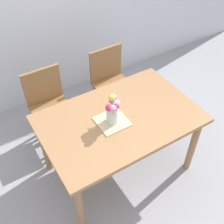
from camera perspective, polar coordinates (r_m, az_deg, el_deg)
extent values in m
plane|color=#939399|center=(3.16, 1.29, -11.06)|extent=(12.00, 12.00, 0.00)
cube|color=#9E7047|center=(2.57, 1.55, -1.40)|extent=(1.45, 0.94, 0.04)
cylinder|color=#9E7047|center=(2.51, -6.64, -18.80)|extent=(0.07, 0.07, 0.74)
cylinder|color=#9E7047|center=(2.98, 16.14, -6.48)|extent=(0.07, 0.07, 0.74)
cylinder|color=#9E7047|center=(2.94, -13.58, -6.77)|extent=(0.07, 0.07, 0.74)
cylinder|color=#9E7047|center=(3.35, 7.10, 2.14)|extent=(0.07, 0.07, 0.74)
cube|color=olive|center=(3.14, -12.00, 0.17)|extent=(0.42, 0.42, 0.04)
cylinder|color=olive|center=(3.23, -7.24, -3.59)|extent=(0.04, 0.04, 0.44)
cylinder|color=olive|center=(3.16, -13.10, -6.06)|extent=(0.04, 0.04, 0.44)
cylinder|color=olive|center=(3.47, -9.88, 0.18)|extent=(0.04, 0.04, 0.44)
cylinder|color=olive|center=(3.41, -15.36, -2.03)|extent=(0.04, 0.04, 0.44)
cube|color=olive|center=(3.14, -13.97, 5.24)|extent=(0.42, 0.04, 0.42)
cube|color=olive|center=(3.39, 0.43, 5.10)|extent=(0.42, 0.42, 0.04)
cylinder|color=olive|center=(3.51, 4.46, 1.46)|extent=(0.04, 0.04, 0.44)
cylinder|color=olive|center=(3.36, -0.56, -0.72)|extent=(0.04, 0.04, 0.44)
cylinder|color=olive|center=(3.73, 1.29, 4.65)|extent=(0.04, 0.04, 0.44)
cylinder|color=olive|center=(3.60, -3.55, 2.73)|extent=(0.04, 0.04, 0.44)
cube|color=olive|center=(3.39, -1.30, 9.84)|extent=(0.42, 0.04, 0.42)
cube|color=#CCB789|center=(2.52, 0.00, -1.90)|extent=(0.27, 0.27, 0.01)
cylinder|color=silver|center=(2.45, 0.00, -0.44)|extent=(0.11, 0.11, 0.17)
sphere|color=#EA9EBC|center=(2.30, 0.24, 0.75)|extent=(0.06, 0.06, 0.06)
cylinder|color=#478438|center=(2.33, 0.24, 0.17)|extent=(0.01, 0.01, 0.06)
sphere|color=#B266C6|center=(2.37, 0.45, 2.84)|extent=(0.06, 0.06, 0.06)
cylinder|color=#478438|center=(2.40, 0.44, 2.10)|extent=(0.01, 0.01, 0.08)
sphere|color=#D12D66|center=(2.34, 0.96, 1.22)|extent=(0.05, 0.05, 0.05)
cylinder|color=#478438|center=(2.36, 0.95, 0.72)|extent=(0.01, 0.01, 0.06)
sphere|color=#B266C6|center=(2.39, -0.08, 2.24)|extent=(0.05, 0.05, 0.05)
cylinder|color=#478438|center=(2.41, -0.08, 1.80)|extent=(0.01, 0.01, 0.05)
sphere|color=white|center=(2.35, 0.99, 1.90)|extent=(0.05, 0.05, 0.05)
cylinder|color=#478438|center=(2.37, 0.98, 1.31)|extent=(0.01, 0.01, 0.07)
sphere|color=#D12D66|center=(2.34, -0.58, 0.91)|extent=(0.06, 0.06, 0.06)
cylinder|color=#478438|center=(2.36, -0.58, 0.53)|extent=(0.01, 0.01, 0.04)
sphere|color=#EFD14C|center=(2.37, 0.10, 2.91)|extent=(0.07, 0.07, 0.07)
cylinder|color=#478438|center=(2.40, 0.10, 2.12)|extent=(0.01, 0.01, 0.09)
ellipsoid|color=#478438|center=(2.43, 0.16, 2.97)|extent=(0.06, 0.07, 0.03)
ellipsoid|color=#478438|center=(2.42, -0.38, 2.55)|extent=(0.04, 0.07, 0.04)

